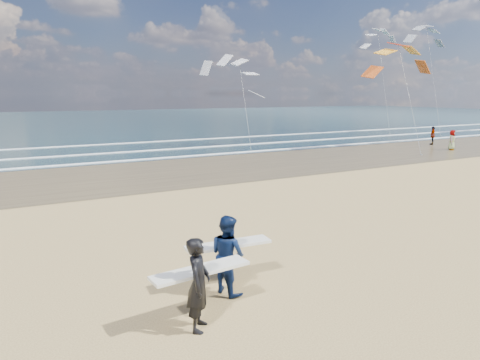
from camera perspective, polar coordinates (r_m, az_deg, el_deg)
wet_sand_strip at (r=35.87m, az=14.23°, el=3.37°), size 220.00×12.00×0.01m
ocean at (r=83.81m, az=-11.70°, el=7.92°), size 220.00×100.00×0.02m
foam_breakers at (r=43.77m, az=5.27°, el=5.14°), size 220.00×11.70×0.05m
surfer_near at (r=9.08m, az=-5.52°, el=-13.47°), size 2.24×1.15×1.99m
surfer_far at (r=10.59m, az=-1.67°, el=-9.79°), size 2.23×1.25×1.96m
beachgoer_0 at (r=41.60m, az=26.42°, el=4.80°), size 1.00×0.85×1.73m
beachgoer_1 at (r=45.19m, az=24.30°, el=5.42°), size 1.06×0.98×1.75m
kite_0 at (r=39.04m, az=21.15°, el=12.71°), size 7.22×4.89×10.29m
kite_1 at (r=38.53m, az=0.40°, el=12.02°), size 6.63×4.83×8.89m
kite_2 at (r=56.87m, az=24.21°, el=13.50°), size 6.23×4.78×13.98m
kite_5 at (r=56.96m, az=18.48°, el=13.47°), size 5.57×4.71×13.71m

